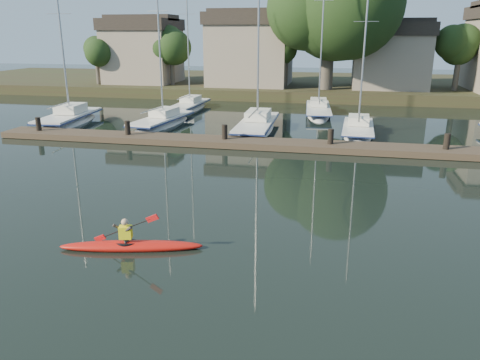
% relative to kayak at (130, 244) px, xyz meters
% --- Properties ---
extents(ground, '(160.00, 160.00, 0.00)m').
position_rel_kayak_xyz_m(ground, '(2.53, -0.12, -0.17)').
color(ground, black).
rests_on(ground, ground).
extents(kayak, '(4.32, 1.51, 1.37)m').
position_rel_kayak_xyz_m(kayak, '(0.00, 0.00, 0.00)').
color(kayak, red).
rests_on(kayak, ground).
extents(dock, '(34.00, 2.00, 1.80)m').
position_rel_kayak_xyz_m(dock, '(2.53, 13.88, 0.04)').
color(dock, '#49372A').
rests_on(dock, ground).
extents(sailboat_0, '(3.04, 8.42, 13.08)m').
position_rel_kayak_xyz_m(sailboat_0, '(-13.08, 18.27, -0.38)').
color(sailboat_0, silver).
rests_on(sailboat_0, ground).
extents(sailboat_1, '(2.94, 8.23, 13.15)m').
position_rel_kayak_xyz_m(sailboat_1, '(-6.27, 18.95, -0.35)').
color(sailboat_1, silver).
rests_on(sailboat_1, ground).
extents(sailboat_2, '(2.38, 9.43, 15.54)m').
position_rel_kayak_xyz_m(sailboat_2, '(0.59, 18.57, -0.36)').
color(sailboat_2, silver).
rests_on(sailboat_2, ground).
extents(sailboat_3, '(2.21, 7.49, 11.97)m').
position_rel_kayak_xyz_m(sailboat_3, '(7.17, 18.72, -0.34)').
color(sailboat_3, silver).
rests_on(sailboat_3, ground).
extents(sailboat_5, '(2.08, 8.05, 13.24)m').
position_rel_kayak_xyz_m(sailboat_5, '(-6.62, 26.32, -0.33)').
color(sailboat_5, silver).
rests_on(sailboat_5, ground).
extents(sailboat_6, '(2.56, 9.36, 14.71)m').
position_rel_kayak_xyz_m(sailboat_6, '(4.27, 26.31, -0.34)').
color(sailboat_6, silver).
rests_on(sailboat_6, ground).
extents(shore, '(90.00, 25.25, 12.75)m').
position_rel_kayak_xyz_m(shore, '(4.15, 40.17, 3.06)').
color(shore, '#2F371B').
rests_on(shore, ground).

